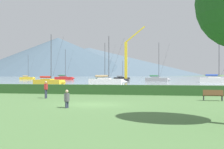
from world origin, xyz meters
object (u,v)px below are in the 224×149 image
Objects in this scene: park_bench_under_tree at (213,95)px; sailboat_slip_3 at (157,79)px; sailboat_slip_8 at (27,78)px; sailboat_slip_9 at (64,78)px; person_standing_walker at (46,88)px; sailboat_slip_2 at (107,81)px; sailboat_slip_10 at (217,80)px; person_seated_viewer at (67,98)px; dock_crane at (127,64)px; sailboat_slip_0 at (49,82)px; sailboat_slip_7 at (103,80)px; sailboat_slip_5 at (122,78)px.

sailboat_slip_3 is at bearing 97.18° from park_bench_under_tree.
sailboat_slip_8 is 5.89× the size of park_bench_under_tree.
sailboat_slip_9 is 7.10× the size of person_standing_walker.
sailboat_slip_10 is at bearing 36.70° from sailboat_slip_2.
sailboat_slip_10 is (68.49, -30.82, 0.19)m from sailboat_slip_8.
person_seated_viewer is (-10.62, -7.47, 0.15)m from park_bench_under_tree.
person_standing_walker is 0.10× the size of dock_crane.
sailboat_slip_0 is 0.91× the size of sailboat_slip_9.
sailboat_slip_2 is at bearing -60.75° from sailboat_slip_7.
dock_crane is (-5.65, 71.69, 4.77)m from person_seated_viewer.
sailboat_slip_3 is 72.39m from person_seated_viewer.
sailboat_slip_7 is (0.57, -35.71, 0.08)m from sailboat_slip_5.
sailboat_slip_8 reaches higher than park_bench_under_tree.
sailboat_slip_3 is at bearing 91.30° from person_standing_walker.
sailboat_slip_10 is at bearing -21.45° from sailboat_slip_3.
sailboat_slip_2 is 63.35m from sailboat_slip_8.
person_seated_viewer is (-3.72, -72.29, 0.01)m from sailboat_slip_3.
sailboat_slip_10 reaches higher than sailboat_slip_8.
sailboat_slip_10 is 0.60× the size of dock_crane.
sailboat_slip_7 is at bearing -71.22° from sailboat_slip_5.
dock_crane is at bearing 80.93° from sailboat_slip_0.
sailboat_slip_5 is 93.16m from person_seated_viewer.
sailboat_slip_2 reaches higher than person_standing_walker.
sailboat_slip_7 is at bearing 115.60° from person_seated_viewer.
sailboat_slip_2 is 1.08× the size of sailboat_slip_8.
sailboat_slip_5 is at bearing 112.21° from person_seated_viewer.
sailboat_slip_2 is (11.49, 4.93, 0.06)m from sailboat_slip_0.
sailboat_slip_0 is 60.46m from sailboat_slip_8.
person_standing_walker is at bearing 138.44° from person_seated_viewer.
sailboat_slip_7 reaches higher than sailboat_slip_10.
sailboat_slip_10 is (51.91, -28.42, 0.08)m from sailboat_slip_9.
sailboat_slip_8 is 6.04× the size of person_standing_walker.
sailboat_slip_9 is at bearing 125.70° from person_seated_viewer.
sailboat_slip_7 reaches higher than person_seated_viewer.
sailboat_slip_8 is at bearing 154.71° from dock_crane.
sailboat_slip_2 is at bearing -138.73° from sailboat_slip_10.
dock_crane reaches higher than sailboat_slip_0.
sailboat_slip_10 is (29.23, 4.53, 0.13)m from sailboat_slip_7.
sailboat_slip_0 reaches higher than person_standing_walker.
sailboat_slip_9 is at bearing 118.82° from sailboat_slip_0.
sailboat_slip_3 is 1.17× the size of sailboat_slip_10.
sailboat_slip_2 is at bearing -46.32° from sailboat_slip_8.
sailboat_slip_5 is 87.66m from park_bench_under_tree.
dock_crane is at bearing 105.32° from park_bench_under_tree.
person_standing_walker is (27.94, -82.66, 0.29)m from sailboat_slip_9.
sailboat_slip_5 is 43.13m from sailboat_slip_10.
sailboat_slip_10 reaches higher than sailboat_slip_5.
sailboat_slip_7 is 1.03× the size of sailboat_slip_10.
sailboat_slip_3 is 65.18m from park_bench_under_tree.
dock_crane is at bearing 167.07° from sailboat_slip_10.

